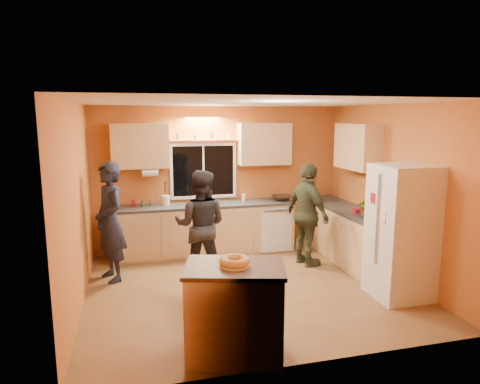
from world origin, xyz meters
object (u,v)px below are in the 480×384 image
object	(u,v)px
person_left	(110,222)
person_center	(201,225)
refrigerator	(402,232)
island	(235,310)
person_right	(308,215)

from	to	relation	value
person_left	person_center	xyz separation A→B (m)	(1.30, -0.28, -0.06)
refrigerator	person_left	bearing A→B (deg)	157.05
island	person_center	xyz separation A→B (m)	(0.01, 2.19, 0.34)
person_center	person_right	distance (m)	1.79
person_left	person_center	world-z (taller)	person_left
person_left	person_center	distance (m)	1.33
island	person_center	distance (m)	2.21
person_center	island	bearing A→B (deg)	110.06
island	person_right	size ratio (longest dim) A/B	0.67
refrigerator	person_center	xyz separation A→B (m)	(-2.49, 1.32, -0.08)
person_left	person_right	distance (m)	3.09
island	person_left	xyz separation A→B (m)	(-1.29, 2.47, 0.40)
refrigerator	person_right	world-z (taller)	refrigerator
person_right	island	bearing A→B (deg)	128.97
person_left	person_right	bearing A→B (deg)	63.83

